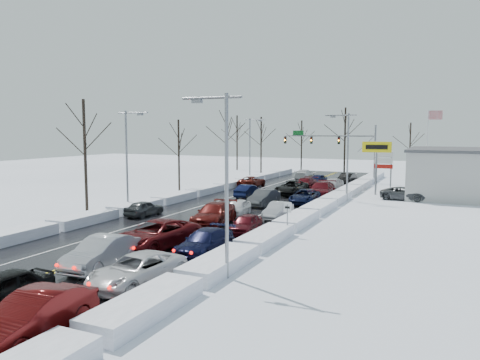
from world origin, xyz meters
The scene contains 46 objects.
ground centered at (0.00, 0.00, 0.00)m, with size 160.00×160.00×0.00m, color white.
road_surface centered at (0.00, 2.00, 0.01)m, with size 14.00×84.00×0.01m, color black.
snow_bank_left centered at (-7.60, 2.00, 0.00)m, with size 1.89×72.00×0.76m, color white.
snow_bank_right centered at (7.60, 2.00, 0.00)m, with size 1.89×72.00×0.76m, color white.
traffic_signal_mast centered at (3.45, 27.99, 5.48)m, with size 13.28×0.39×8.00m.
tires_plus_sign centered at (10.50, 15.99, 4.99)m, with size 3.20×0.34×6.00m.
used_vehicles_sign centered at (10.50, 22.00, 3.32)m, with size 2.20×0.22×4.65m.
speed_limit_sign centered at (8.20, -8.00, 1.63)m, with size 0.55×0.09×2.35m.
flagpole centered at (15.17, 30.00, 5.93)m, with size 1.87×1.20×10.00m.
streetlight_se centered at (8.30, -18.00, 5.31)m, with size 3.20×0.25×9.00m.
streetlight_ne centered at (8.30, 10.00, 5.31)m, with size 3.20×0.25×9.00m.
streetlight_sw centered at (-8.30, -4.00, 5.31)m, with size 3.20×0.25×9.00m.
streetlight_nw centered at (-8.30, 24.00, 5.31)m, with size 3.20×0.25×9.00m.
tree_left_b centered at (-11.50, -6.00, 6.99)m, with size 4.00×4.00×10.00m.
tree_left_c centered at (-10.50, 8.00, 5.94)m, with size 3.40×3.40×8.50m.
tree_left_d centered at (-11.20, 22.00, 7.33)m, with size 4.20×4.20×10.50m.
tree_left_e centered at (-10.80, 34.00, 6.64)m, with size 3.80×3.80×9.50m.
tree_far_a centered at (-18.00, 40.00, 6.99)m, with size 4.00×4.00×10.00m.
tree_far_b centered at (-6.00, 41.00, 6.29)m, with size 3.60×3.60×9.00m.
tree_far_c centered at (2.00, 39.00, 7.68)m, with size 4.40×4.40×11.00m.
tree_far_d centered at (12.00, 40.50, 5.94)m, with size 3.40×3.40×8.50m.
queued_car_0 centered at (1.91, -25.52, 0.00)m, with size 1.83×4.55×1.55m, color black.
queued_car_1 centered at (1.71, -19.21, 0.00)m, with size 1.74×4.99×1.64m, color #A8AAB1.
queued_car_2 centered at (1.93, -14.44, 0.00)m, with size 2.82×6.12×1.70m, color #4D0A0C.
queued_car_3 centered at (1.72, -6.49, 0.00)m, with size 2.30×5.65×1.64m, color #4F0D0A.
queued_car_4 centered at (1.80, -2.39, 0.00)m, with size 1.64×4.07×1.39m, color white.
queued_car_5 centered at (1.85, 3.56, 0.00)m, with size 1.63×4.68×1.54m, color #3A3C3F.
queued_car_6 centered at (1.91, 11.86, 0.00)m, with size 2.69×5.84×1.62m, color black.
queued_car_7 centered at (1.86, 17.18, 0.00)m, with size 2.03×5.00×1.45m, color #48090F.
queued_car_8 centered at (1.89, 22.90, 0.00)m, with size 1.68×4.16×1.42m, color black.
queued_car_9 centered at (5.41, -26.88, 0.00)m, with size 1.74×4.99×1.64m, color #480909.
queued_car_10 centered at (5.10, -20.67, 0.00)m, with size 2.39×5.18×1.44m, color silver.
queued_car_11 centered at (5.36, -14.58, 0.00)m, with size 2.02×4.96×1.44m, color black.
queued_car_12 centered at (5.23, -8.35, 0.00)m, with size 1.57×3.91×1.33m, color #460910.
queued_car_13 centered at (5.41, -2.17, 0.00)m, with size 1.43×4.09×1.35m, color #A1A3A9.
queued_car_14 centered at (5.11, 6.38, 0.00)m, with size 2.35×5.10×1.42m, color black.
queued_car_15 centered at (5.44, 11.51, 0.00)m, with size 2.35×5.78×1.68m, color #4C0A10.
queued_car_16 centered at (5.12, 17.84, 0.00)m, with size 1.80×4.48×1.53m, color silver.
queued_car_17 centered at (5.36, 24.95, 0.00)m, with size 1.60×4.59×1.51m, color black.
oncoming_car_0 centered at (-1.76, 8.05, 0.00)m, with size 1.49×4.28×1.41m, color black.
oncoming_car_1 centered at (-5.29, 17.32, 0.00)m, with size 2.25×4.87×1.35m, color #4F110A.
oncoming_car_2 centered at (-1.82, 29.17, 0.00)m, with size 2.05×5.04×1.46m, color silver.
oncoming_car_3 centered at (-5.39, -5.78, 0.00)m, with size 1.56×3.89×1.32m, color #393C3E.
parked_car_0 centered at (13.89, 13.08, 0.00)m, with size 2.25×4.89×1.36m, color #47494C.
parked_car_1 centered at (17.19, 15.85, 0.00)m, with size 2.01×4.94×1.43m, color #393C3E.
parked_car_2 centered at (15.02, 21.22, 0.00)m, with size 1.79×4.45×1.52m, color black.
Camera 1 is at (18.42, -38.09, 7.23)m, focal length 35.00 mm.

